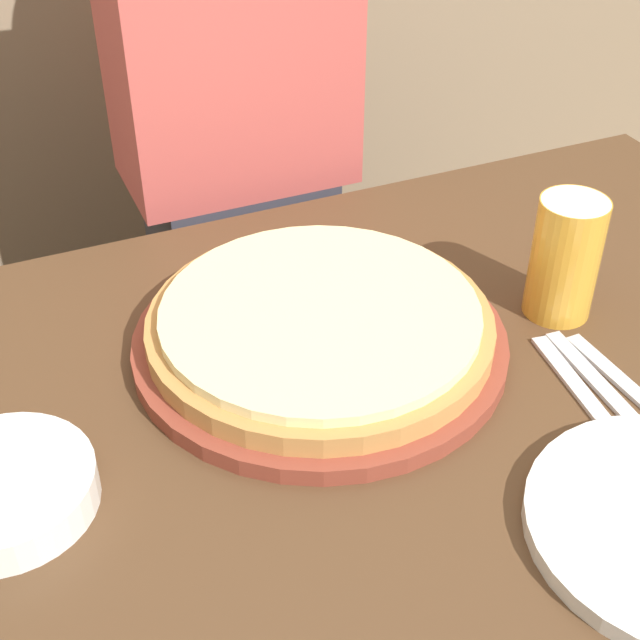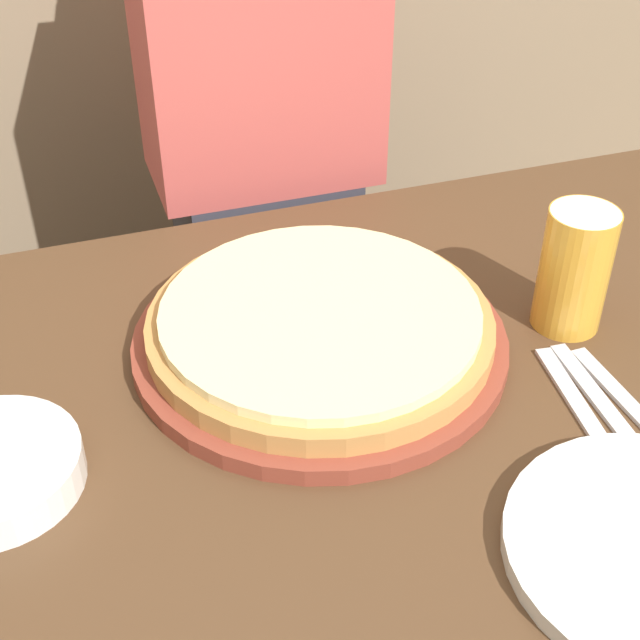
% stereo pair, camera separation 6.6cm
% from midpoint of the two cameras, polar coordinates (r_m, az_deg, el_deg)
% --- Properties ---
extents(dining_table, '(1.32, 0.87, 0.75)m').
position_cam_midpoint_polar(dining_table, '(1.21, 1.51, -18.91)').
color(dining_table, '#4C331E').
rests_on(dining_table, ground_plane).
extents(pizza_on_board, '(0.42, 0.42, 0.06)m').
position_cam_midpoint_polar(pizza_on_board, '(0.98, -1.93, -0.70)').
color(pizza_on_board, brown).
rests_on(pizza_on_board, dining_table).
extents(beer_glass, '(0.08, 0.08, 0.15)m').
position_cam_midpoint_polar(beer_glass, '(1.04, 13.73, 4.13)').
color(beer_glass, gold).
rests_on(beer_glass, dining_table).
extents(side_bowl, '(0.17, 0.17, 0.04)m').
position_cam_midpoint_polar(side_bowl, '(0.88, -21.70, -10.17)').
color(side_bowl, silver).
rests_on(side_bowl, dining_table).
extents(fork, '(0.04, 0.19, 0.00)m').
position_cam_midpoint_polar(fork, '(0.97, 14.45, -4.48)').
color(fork, silver).
rests_on(fork, dining_table).
extents(dinner_knife, '(0.03, 0.19, 0.00)m').
position_cam_midpoint_polar(dinner_knife, '(0.98, 15.64, -4.07)').
color(dinner_knife, silver).
rests_on(dinner_knife, dining_table).
extents(spoon, '(0.02, 0.16, 0.00)m').
position_cam_midpoint_polar(spoon, '(1.00, 16.79, -3.68)').
color(spoon, silver).
rests_on(spoon, dining_table).
extents(diner_person, '(0.33, 0.20, 1.34)m').
position_cam_midpoint_polar(diner_person, '(1.43, -6.53, 7.07)').
color(diner_person, '#33333D').
rests_on(diner_person, ground_plane).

